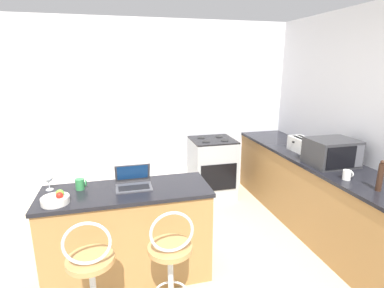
{
  "coord_description": "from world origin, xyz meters",
  "views": [
    {
      "loc": [
        -0.51,
        -1.87,
        1.98
      ],
      "look_at": [
        0.4,
        1.68,
        0.99
      ],
      "focal_mm": 28.0,
      "sensor_mm": 36.0,
      "label": 1
    }
  ],
  "objects_px": {
    "toaster": "(300,144)",
    "mug_green": "(80,184)",
    "bar_stool_near": "(92,282)",
    "pepper_mill": "(380,176)",
    "laptop": "(133,181)",
    "bar_stool_far": "(171,269)",
    "fruit_bowl": "(56,199)",
    "stove_range": "(212,168)",
    "wine_glass_tall": "(48,178)",
    "microwave": "(332,152)",
    "mug_white": "(347,175)"
  },
  "relations": [
    {
      "from": "microwave",
      "to": "mug_green",
      "type": "relative_size",
      "value": 5.12
    },
    {
      "from": "toaster",
      "to": "mug_green",
      "type": "xyz_separation_m",
      "value": [
        -2.61,
        -0.59,
        -0.04
      ]
    },
    {
      "from": "bar_stool_near",
      "to": "toaster",
      "type": "bearing_deg",
      "value": 27.34
    },
    {
      "from": "stove_range",
      "to": "wine_glass_tall",
      "type": "distance_m",
      "value": 2.49
    },
    {
      "from": "bar_stool_far",
      "to": "fruit_bowl",
      "type": "bearing_deg",
      "value": 151.41
    },
    {
      "from": "fruit_bowl",
      "to": "mug_green",
      "type": "bearing_deg",
      "value": 56.68
    },
    {
      "from": "mug_white",
      "to": "microwave",
      "type": "bearing_deg",
      "value": 70.77
    },
    {
      "from": "bar_stool_near",
      "to": "toaster",
      "type": "distance_m",
      "value": 2.87
    },
    {
      "from": "laptop",
      "to": "mug_white",
      "type": "distance_m",
      "value": 2.04
    },
    {
      "from": "mug_green",
      "to": "stove_range",
      "type": "bearing_deg",
      "value": 40.31
    },
    {
      "from": "stove_range",
      "to": "pepper_mill",
      "type": "bearing_deg",
      "value": -68.68
    },
    {
      "from": "fruit_bowl",
      "to": "wine_glass_tall",
      "type": "xyz_separation_m",
      "value": [
        -0.11,
        0.3,
        0.07
      ]
    },
    {
      "from": "microwave",
      "to": "stove_range",
      "type": "distance_m",
      "value": 1.79
    },
    {
      "from": "fruit_bowl",
      "to": "pepper_mill",
      "type": "distance_m",
      "value": 2.75
    },
    {
      "from": "toaster",
      "to": "pepper_mill",
      "type": "distance_m",
      "value": 1.27
    },
    {
      "from": "microwave",
      "to": "stove_range",
      "type": "relative_size",
      "value": 0.55
    },
    {
      "from": "bar_stool_near",
      "to": "mug_white",
      "type": "distance_m",
      "value": 2.44
    },
    {
      "from": "laptop",
      "to": "wine_glass_tall",
      "type": "height_order",
      "value": "laptop"
    },
    {
      "from": "bar_stool_near",
      "to": "pepper_mill",
      "type": "bearing_deg",
      "value": 0.54
    },
    {
      "from": "pepper_mill",
      "to": "mug_green",
      "type": "height_order",
      "value": "pepper_mill"
    },
    {
      "from": "bar_stool_far",
      "to": "laptop",
      "type": "relative_size",
      "value": 3.07
    },
    {
      "from": "microwave",
      "to": "mug_white",
      "type": "relative_size",
      "value": 5.26
    },
    {
      "from": "pepper_mill",
      "to": "bar_stool_near",
      "type": "bearing_deg",
      "value": -179.46
    },
    {
      "from": "bar_stool_far",
      "to": "laptop",
      "type": "bearing_deg",
      "value": 108.19
    },
    {
      "from": "mug_green",
      "to": "fruit_bowl",
      "type": "bearing_deg",
      "value": -123.32
    },
    {
      "from": "bar_stool_far",
      "to": "mug_white",
      "type": "xyz_separation_m",
      "value": [
        1.79,
        0.31,
        0.49
      ]
    },
    {
      "from": "bar_stool_near",
      "to": "bar_stool_far",
      "type": "distance_m",
      "value": 0.57
    },
    {
      "from": "microwave",
      "to": "toaster",
      "type": "bearing_deg",
      "value": 90.78
    },
    {
      "from": "laptop",
      "to": "toaster",
      "type": "relative_size",
      "value": 1.03
    },
    {
      "from": "toaster",
      "to": "fruit_bowl",
      "type": "distance_m",
      "value": 2.89
    },
    {
      "from": "laptop",
      "to": "microwave",
      "type": "relative_size",
      "value": 0.64
    },
    {
      "from": "bar_stool_near",
      "to": "mug_green",
      "type": "relative_size",
      "value": 10.11
    },
    {
      "from": "bar_stool_far",
      "to": "microwave",
      "type": "bearing_deg",
      "value": 20.59
    },
    {
      "from": "pepper_mill",
      "to": "microwave",
      "type": "bearing_deg",
      "value": 84.5
    },
    {
      "from": "microwave",
      "to": "fruit_bowl",
      "type": "height_order",
      "value": "microwave"
    },
    {
      "from": "toaster",
      "to": "pepper_mill",
      "type": "xyz_separation_m",
      "value": [
        -0.06,
        -1.27,
        0.05
      ]
    },
    {
      "from": "bar_stool_near",
      "to": "microwave",
      "type": "bearing_deg",
      "value": 16.16
    },
    {
      "from": "bar_stool_near",
      "to": "stove_range",
      "type": "relative_size",
      "value": 1.09
    },
    {
      "from": "wine_glass_tall",
      "to": "bar_stool_near",
      "type": "bearing_deg",
      "value": -63.82
    },
    {
      "from": "pepper_mill",
      "to": "bar_stool_far",
      "type": "bearing_deg",
      "value": -179.29
    },
    {
      "from": "pepper_mill",
      "to": "wine_glass_tall",
      "type": "xyz_separation_m",
      "value": [
        -2.82,
        0.73,
        -0.03
      ]
    },
    {
      "from": "bar_stool_near",
      "to": "laptop",
      "type": "xyz_separation_m",
      "value": [
        0.36,
        0.66,
        0.49
      ]
    },
    {
      "from": "microwave",
      "to": "laptop",
      "type": "bearing_deg",
      "value": -178.26
    },
    {
      "from": "bar_stool_near",
      "to": "stove_range",
      "type": "xyz_separation_m",
      "value": [
        1.61,
        2.16,
        -0.01
      ]
    },
    {
      "from": "toaster",
      "to": "mug_green",
      "type": "bearing_deg",
      "value": -167.2
    },
    {
      "from": "bar_stool_far",
      "to": "mug_white",
      "type": "bearing_deg",
      "value": 9.94
    },
    {
      "from": "toaster",
      "to": "fruit_bowl",
      "type": "height_order",
      "value": "toaster"
    },
    {
      "from": "microwave",
      "to": "pepper_mill",
      "type": "height_order",
      "value": "microwave"
    },
    {
      "from": "toaster",
      "to": "wine_glass_tall",
      "type": "xyz_separation_m",
      "value": [
        -2.88,
        -0.54,
        0.02
      ]
    },
    {
      "from": "microwave",
      "to": "mug_white",
      "type": "xyz_separation_m",
      "value": [
        -0.14,
        -0.41,
        -0.1
      ]
    }
  ]
}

